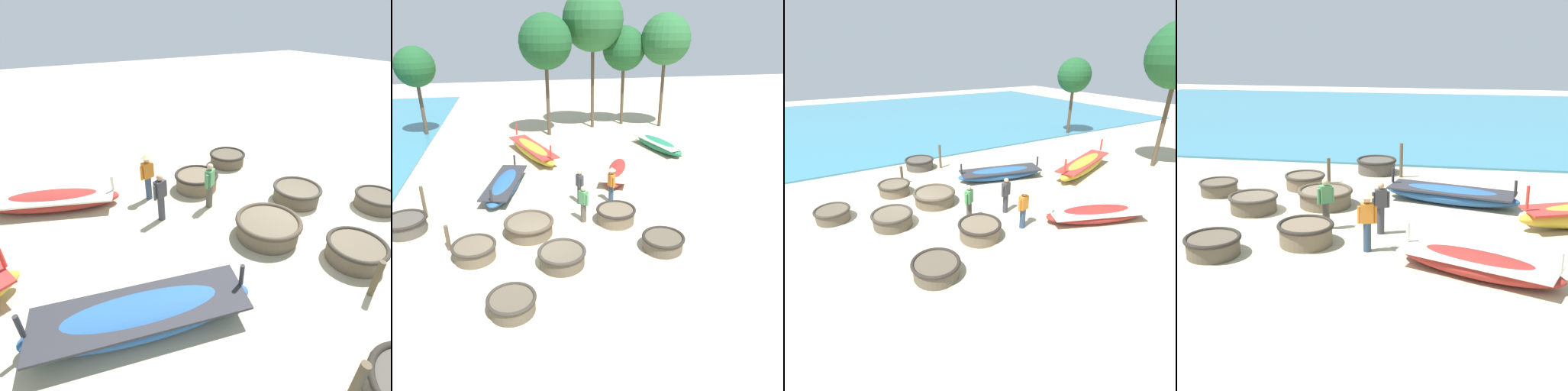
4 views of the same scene
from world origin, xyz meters
The scene contains 18 objects.
ground_plane centered at (0.00, 0.00, 0.00)m, with size 80.00×80.00×0.00m, color #C6B793.
sea centered at (-20.31, 4.00, 0.05)m, with size 28.00×52.00×0.10m, color teal.
coracle_front_right centered at (3.09, 1.85, 0.34)m, with size 1.60×1.60×0.62m.
coracle_tilted centered at (4.26, -0.37, 0.29)m, with size 1.52×1.52×0.54m.
coracle_front_left centered at (-0.39, 1.51, 0.33)m, with size 1.89×1.89×0.60m.
coracle_center centered at (-2.30, 0.23, 0.31)m, with size 1.53×1.53×0.56m.
coracle_nearest centered at (-1.04, -2.66, 0.28)m, with size 1.41×1.41×0.51m.
coracle_far_right centered at (0.61, -0.67, 0.31)m, with size 1.62×1.62×0.57m.
coracle_weathered centered at (-5.08, 2.52, 0.33)m, with size 1.67×1.67×0.61m.
long_boat_green_hull centered at (-1.36, 5.73, 0.31)m, with size 2.28×4.84×1.05m.
long_boat_ochre_hull centered at (4.34, 6.57, 0.29)m, with size 2.65×4.36×1.00m.
long_boat_white_hull centered at (0.18, 10.36, 0.40)m, with size 2.87×5.49×1.41m.
fisherman_by_coracle centered at (3.32, 3.64, 0.96)m, with size 0.36×0.52×1.67m.
fisherman_standing_right centered at (1.80, 2.11, 0.84)m, with size 0.38×0.45×1.57m.
fisherman_standing_left centered at (1.93, 3.79, 0.84)m, with size 0.32×0.51×1.57m.
mooring_post_inland centered at (-4.55, 3.61, 0.70)m, with size 0.14×0.14×1.41m, color brown.
mooring_post_shoreline centered at (-3.25, 0.91, 0.49)m, with size 0.14×0.14×0.99m, color brown.
tree_tall_back centered at (-6.88, 16.19, 4.55)m, with size 2.58×2.58×5.87m.
Camera 3 is at (11.35, -2.95, 6.22)m, focal length 28.00 mm.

